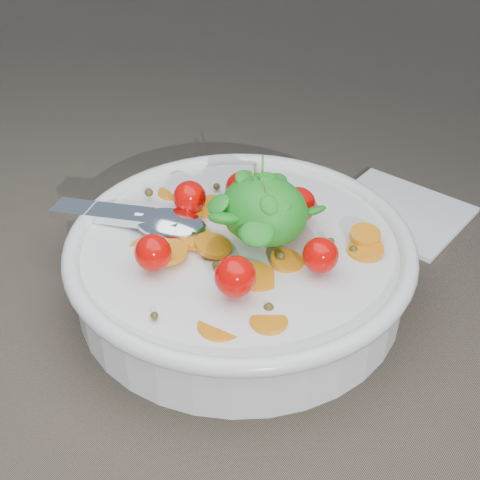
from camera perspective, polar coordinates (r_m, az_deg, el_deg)
The scene contains 3 objects.
ground at distance 0.64m, azimuth 0.74°, elevation -3.25°, with size 6.00×6.00×0.00m, color brown.
bowl at distance 0.60m, azimuth 0.01°, elevation -1.84°, with size 0.33×0.31×0.13m.
napkin at distance 0.75m, azimuth 13.31°, elevation 2.41°, with size 0.14×0.12×0.01m, color white.
Camera 1 is at (0.29, -0.40, 0.41)m, focal length 50.00 mm.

